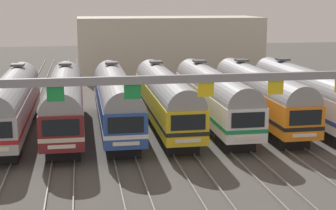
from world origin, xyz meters
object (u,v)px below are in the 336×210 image
Objects in this scene: commuter_train_stainless at (12,102)px; commuter_train_maroon at (65,100)px; commuter_train_blue at (116,98)px; commuter_train_silver at (304,92)px; catenary_gantry at (206,93)px; commuter_train_white at (213,95)px; commuter_train_orange at (259,94)px; commuter_train_yellow at (165,97)px.

commuter_train_maroon is (4.03, 0.00, 0.00)m from commuter_train_stainless.
commuter_train_blue is 1.00× the size of commuter_train_silver.
commuter_train_stainless is at bearing 131.82° from catenary_gantry.
commuter_train_white and commuter_train_orange have the same top height.
commuter_train_white is 8.05m from commuter_train_silver.
catenary_gantry is at bearing -106.60° from commuter_train_white.
commuter_train_yellow is 12.08m from commuter_train_silver.
commuter_train_blue is at bearing 180.00° from commuter_train_orange.
commuter_train_maroon is at bearing 180.00° from commuter_train_blue.
commuter_train_yellow is 4.03m from commuter_train_white.
commuter_train_maroon is 8.05m from commuter_train_yellow.
commuter_train_blue and commuter_train_white have the same top height.
commuter_train_white is at bearing 0.00° from commuter_train_yellow.
commuter_train_white is (4.03, 0.00, 0.00)m from commuter_train_yellow.
commuter_train_yellow is at bearing 0.00° from commuter_train_maroon.
catenary_gantry reaches higher than commuter_train_maroon.
commuter_train_white is at bearing 180.00° from commuter_train_orange.
commuter_train_stainless and commuter_train_maroon have the same top height.
commuter_train_silver is (16.10, 0.00, 0.00)m from commuter_train_blue.
commuter_train_orange is (8.05, 0.00, 0.00)m from commuter_train_yellow.
commuter_train_maroon and commuter_train_orange have the same top height.
commuter_train_stainless is 20.13m from commuter_train_orange.
commuter_train_blue is 1.00× the size of commuter_train_yellow.
catenary_gantry reaches higher than commuter_train_white.
commuter_train_white is 1.00× the size of commuter_train_silver.
commuter_train_blue is 8.05m from commuter_train_white.
commuter_train_maroon is 1.00× the size of commuter_train_yellow.
commuter_train_blue is 1.00× the size of commuter_train_white.
commuter_train_blue is 4.03m from commuter_train_yellow.
commuter_train_stainless is 18.32m from catenary_gantry.
catenary_gantry reaches higher than commuter_train_orange.
commuter_train_blue and commuter_train_silver have the same top height.
commuter_train_silver is 18.32m from catenary_gantry.
commuter_train_orange is at bearing 0.00° from commuter_train_yellow.
commuter_train_stainless is 4.03m from commuter_train_maroon.
commuter_train_yellow is at bearing 180.00° from commuter_train_silver.
commuter_train_stainless is 1.00× the size of commuter_train_yellow.
commuter_train_yellow is (4.03, 0.00, 0.00)m from commuter_train_blue.
commuter_train_white is 0.61× the size of catenary_gantry.
commuter_train_silver is at bearing 0.00° from commuter_train_maroon.
commuter_train_stainless and commuter_train_yellow have the same top height.
commuter_train_maroon is at bearing 180.00° from commuter_train_yellow.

